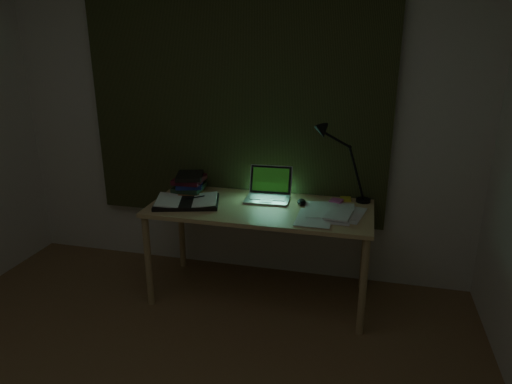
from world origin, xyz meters
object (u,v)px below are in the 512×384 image
at_px(book_stack, 189,183).
at_px(loose_papers, 330,213).
at_px(open_textbook, 187,201).
at_px(desk_lamp, 366,164).
at_px(laptop, 268,186).
at_px(desk, 260,252).

bearing_deg(book_stack, loose_papers, -10.03).
bearing_deg(open_textbook, desk_lamp, -0.13).
bearing_deg(laptop, book_stack, 176.28).
height_order(laptop, desk_lamp, desk_lamp).
height_order(book_stack, desk_lamp, desk_lamp).
relative_size(laptop, desk_lamp, 0.63).
height_order(laptop, loose_papers, laptop).
bearing_deg(desk_lamp, open_textbook, -169.69).
relative_size(open_textbook, loose_papers, 1.14).
xyz_separation_m(laptop, book_stack, (-0.58, 0.01, -0.03)).
xyz_separation_m(desk, desk_lamp, (0.67, 0.26, 0.61)).
bearing_deg(desk, desk_lamp, 21.25).
bearing_deg(desk_lamp, laptop, -173.92).
distance_m(book_stack, desk_lamp, 1.25).
bearing_deg(loose_papers, desk_lamp, 56.67).
bearing_deg(book_stack, desk, -14.04).
xyz_separation_m(desk, book_stack, (-0.56, 0.14, 0.42)).
bearing_deg(desk, laptop, 80.71).
bearing_deg(laptop, desk_lamp, 8.93).
bearing_deg(open_textbook, laptop, 4.91).
bearing_deg(laptop, desk, -101.86).
distance_m(desk, book_stack, 0.71).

